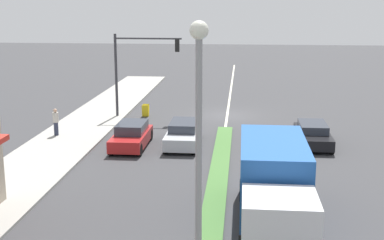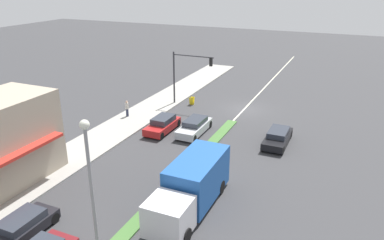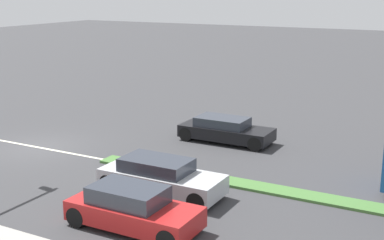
# 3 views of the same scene
# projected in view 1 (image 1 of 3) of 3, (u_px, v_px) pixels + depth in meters

# --- Properties ---
(ground_plane) EXTENTS (160.00, 160.00, 0.00)m
(ground_plane) POSITION_uv_depth(u_px,v_px,m) (213.00, 215.00, 20.11)
(ground_plane) COLOR #38383A
(lane_marking_center) EXTENTS (0.16, 60.00, 0.01)m
(lane_marking_center) POSITION_uv_depth(u_px,v_px,m) (227.00, 115.00, 37.60)
(lane_marking_center) COLOR beige
(lane_marking_center) RESTS_ON ground
(traffic_signal_main) EXTENTS (4.59, 0.34, 5.60)m
(traffic_signal_main) POSITION_uv_depth(u_px,v_px,m) (137.00, 61.00, 35.99)
(traffic_signal_main) COLOR #333338
(traffic_signal_main) RESTS_ON sidewalk_right
(street_lamp) EXTENTS (0.44, 0.44, 7.37)m
(street_lamp) POSITION_uv_depth(u_px,v_px,m) (199.00, 137.00, 12.54)
(street_lamp) COLOR gray
(street_lamp) RESTS_ON median_strip
(pedestrian) EXTENTS (0.34, 0.34, 1.60)m
(pedestrian) POSITION_uv_depth(u_px,v_px,m) (56.00, 121.00, 31.37)
(pedestrian) COLOR #282D42
(pedestrian) RESTS_ON sidewalk_right
(warning_aframe_sign) EXTENTS (0.45, 0.53, 0.84)m
(warning_aframe_sign) POSITION_uv_depth(u_px,v_px,m) (145.00, 110.00, 37.11)
(warning_aframe_sign) COLOR yellow
(warning_aframe_sign) RESTS_ON ground
(delivery_truck) EXTENTS (2.44, 7.50, 2.87)m
(delivery_truck) POSITION_uv_depth(u_px,v_px,m) (274.00, 185.00, 19.01)
(delivery_truck) COLOR silver
(delivery_truck) RESTS_ON ground
(hatchback_red) EXTENTS (1.74, 4.15, 1.34)m
(hatchback_red) POSITION_uv_depth(u_px,v_px,m) (131.00, 136.00, 29.32)
(hatchback_red) COLOR #AD1E1E
(hatchback_red) RESTS_ON ground
(suv_black) EXTENTS (1.76, 4.45, 1.19)m
(suv_black) POSITION_uv_depth(u_px,v_px,m) (313.00, 134.00, 29.89)
(suv_black) COLOR black
(suv_black) RESTS_ON ground
(sedan_silver) EXTENTS (1.75, 4.50, 1.31)m
(sedan_silver) POSITION_uv_depth(u_px,v_px,m) (184.00, 134.00, 29.77)
(sedan_silver) COLOR #B7BABF
(sedan_silver) RESTS_ON ground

